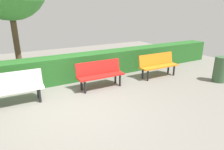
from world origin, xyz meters
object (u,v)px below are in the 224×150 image
Objects in this scene: bench_orange at (158,64)px; bench_white at (15,87)px; bench_red at (100,73)px; trash_bin at (220,69)px.

bench_orange is 1.10× the size of bench_white.
bench_white is at bearing -0.90° from bench_red.
trash_bin reaches higher than bench_red.
trash_bin is (-1.50, 1.50, -0.04)m from bench_orange.
trash_bin is at bearing 167.55° from bench_white.
bench_red is at bearing -0.98° from bench_orange.
trash_bin is at bearing 158.50° from bench_red.
bench_white is (2.47, -0.07, -0.00)m from bench_red.
bench_white is (4.85, -0.16, -0.00)m from bench_orange.
bench_orange is 2.38m from bench_red.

